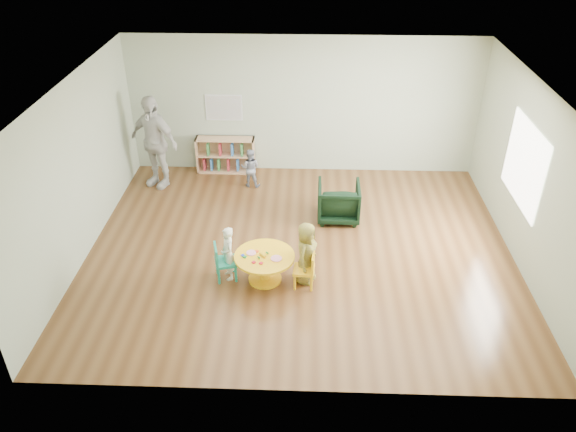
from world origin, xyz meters
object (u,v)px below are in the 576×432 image
object	(u,v)px
child_left	(228,254)
adult_caretaker	(154,142)
toddler	(250,168)
activity_table	(265,263)
child_right	(306,253)
armchair	(339,201)
bookshelf	(225,155)
kid_chair_left	(223,261)
kid_chair_right	(307,269)

from	to	relation	value
child_left	adult_caretaker	size ratio (longest dim) A/B	0.48
child_left	toddler	size ratio (longest dim) A/B	1.12
activity_table	child_left	xyz separation A→B (m)	(-0.56, 0.05, 0.13)
child_right	armchair	bearing A→B (deg)	1.31
bookshelf	adult_caretaker	world-z (taller)	adult_caretaker
child_left	adult_caretaker	bearing A→B (deg)	-171.38
activity_table	kid_chair_left	size ratio (longest dim) A/B	1.52
armchair	adult_caretaker	world-z (taller)	adult_caretaker
activity_table	armchair	world-z (taller)	armchair
kid_chair_left	adult_caretaker	xyz separation A→B (m)	(-1.72, 3.02, 0.60)
toddler	kid_chair_right	bearing A→B (deg)	117.62
bookshelf	toddler	world-z (taller)	toddler
kid_chair_left	adult_caretaker	world-z (taller)	adult_caretaker
kid_chair_right	toddler	distance (m)	3.36
toddler	child_left	bearing A→B (deg)	96.58
kid_chair_left	activity_table	bearing A→B (deg)	73.85
armchair	child_left	size ratio (longest dim) A/B	0.86
kid_chair_right	activity_table	bearing A→B (deg)	84.06
activity_table	child_left	size ratio (longest dim) A/B	1.04
bookshelf	armchair	bearing A→B (deg)	-38.58
kid_chair_right	adult_caretaker	distance (m)	4.41
kid_chair_left	child_left	bearing A→B (deg)	96.18
activity_table	bookshelf	world-z (taller)	bookshelf
child_right	bookshelf	bearing A→B (deg)	43.45
kid_chair_right	child_right	bearing A→B (deg)	10.68
activity_table	toddler	distance (m)	3.09
child_right	activity_table	bearing A→B (deg)	110.17
child_right	toddler	distance (m)	3.23
kid_chair_left	toddler	world-z (taller)	toddler
bookshelf	child_left	world-z (taller)	child_left
kid_chair_right	bookshelf	xyz separation A→B (m)	(-1.74, 3.81, 0.05)
kid_chair_right	armchair	xyz separation A→B (m)	(0.55, 1.98, 0.03)
armchair	toddler	distance (m)	2.07
kid_chair_left	bookshelf	bearing A→B (deg)	172.86
kid_chair_left	toddler	size ratio (longest dim) A/B	0.77
kid_chair_right	bookshelf	distance (m)	4.18
bookshelf	adult_caretaker	size ratio (longest dim) A/B	0.65
child_right	child_left	bearing A→B (deg)	106.78
kid_chair_right	child_right	distance (m)	0.24
activity_table	adult_caretaker	bearing A→B (deg)	127.83
armchair	child_left	world-z (taller)	child_left
adult_caretaker	child_left	bearing A→B (deg)	-32.21
bookshelf	child_right	bearing A→B (deg)	-64.91
child_right	adult_caretaker	bearing A→B (deg)	63.05
bookshelf	armchair	distance (m)	2.93
kid_chair_left	armchair	size ratio (longest dim) A/B	0.79
toddler	bookshelf	bearing A→B (deg)	-40.21
bookshelf	child_right	size ratio (longest dim) A/B	1.18
kid_chair_right	adult_caretaker	world-z (taller)	adult_caretaker
kid_chair_left	child_left	xyz separation A→B (m)	(0.08, 0.03, 0.12)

